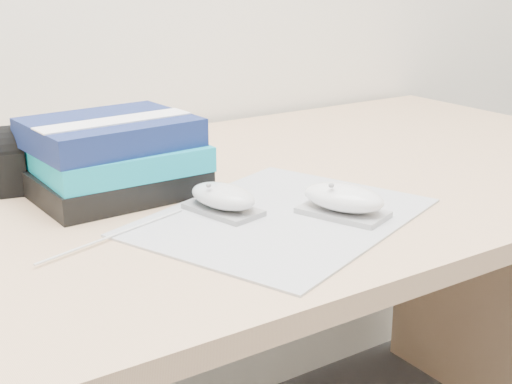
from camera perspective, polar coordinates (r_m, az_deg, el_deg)
desk at (r=1.25m, az=-3.50°, el=-8.97°), size 1.60×0.80×0.73m
mousepad at (r=0.97m, az=2.07°, el=-2.01°), size 0.46×0.41×0.00m
mouse_rear at (r=0.97m, az=-2.66°, el=-0.53°), size 0.08×0.12×0.05m
mouse_front at (r=0.97m, az=7.00°, el=-0.65°), size 0.10×0.13×0.05m
usb_cable at (r=0.91m, az=-11.23°, el=-3.39°), size 0.23×0.08×0.00m
book_stack at (r=1.07m, az=-11.27°, el=2.76°), size 0.24×0.20×0.12m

